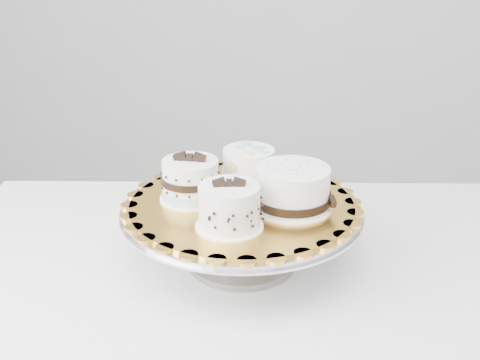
% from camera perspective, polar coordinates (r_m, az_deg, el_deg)
% --- Properties ---
extents(table, '(1.30, 0.98, 0.75)m').
position_cam_1_polar(table, '(1.09, 1.70, -12.29)').
color(table, white).
rests_on(table, floor).
extents(cake_stand, '(0.41, 0.41, 0.11)m').
position_cam_1_polar(cake_stand, '(1.04, 0.17, -4.18)').
color(cake_stand, gray).
rests_on(cake_stand, table).
extents(cake_board, '(0.50, 0.50, 0.01)m').
position_cam_1_polar(cake_board, '(1.02, 0.17, -2.29)').
color(cake_board, '#C8872A').
rests_on(cake_board, cake_stand).
extents(cake_swirl, '(0.11, 0.11, 0.08)m').
position_cam_1_polar(cake_swirl, '(0.92, -1.02, -2.64)').
color(cake_swirl, white).
rests_on(cake_swirl, cake_board).
extents(cake_banded, '(0.11, 0.11, 0.09)m').
position_cam_1_polar(cake_banded, '(1.02, -4.71, -0.12)').
color(cake_banded, white).
rests_on(cake_banded, cake_board).
extents(cake_dots, '(0.12, 0.12, 0.07)m').
position_cam_1_polar(cake_dots, '(1.08, 0.83, 1.26)').
color(cake_dots, white).
rests_on(cake_dots, cake_board).
extents(cake_ribbon, '(0.16, 0.16, 0.07)m').
position_cam_1_polar(cake_ribbon, '(0.99, 5.04, -0.87)').
color(cake_ribbon, white).
rests_on(cake_ribbon, cake_board).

